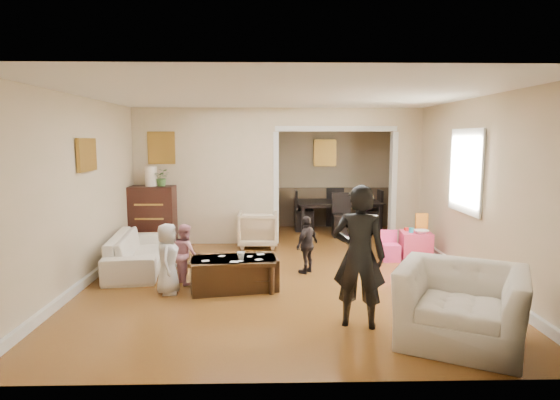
{
  "coord_description": "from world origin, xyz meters",
  "views": [
    {
      "loc": [
        -0.17,
        -7.14,
        2.02
      ],
      "look_at": [
        0.0,
        0.2,
        1.05
      ],
      "focal_mm": 29.76,
      "sensor_mm": 36.0,
      "label": 1
    }
  ],
  "objects_px": {
    "coffee_cup": "(241,256)",
    "table_lamp": "(151,176)",
    "dining_table": "(338,216)",
    "armchair_front": "(461,305)",
    "adult_person": "(359,256)",
    "child_kneel_a": "(168,259)",
    "child_kneel_b": "(185,254)",
    "sofa": "(138,251)",
    "armchair_back": "(258,229)",
    "play_table": "(416,245)",
    "cyan_cup": "(411,230)",
    "coffee_table": "(234,274)",
    "child_toddler": "(307,245)",
    "dresser": "(152,217)"
  },
  "relations": [
    {
      "from": "coffee_cup",
      "to": "table_lamp",
      "type": "bearing_deg",
      "value": 125.15
    },
    {
      "from": "dining_table",
      "to": "armchair_front",
      "type": "bearing_deg",
      "value": -89.89
    },
    {
      "from": "adult_person",
      "to": "child_kneel_a",
      "type": "height_order",
      "value": "adult_person"
    },
    {
      "from": "child_kneel_b",
      "to": "sofa",
      "type": "bearing_deg",
      "value": 18.53
    },
    {
      "from": "armchair_back",
      "to": "sofa",
      "type": "bearing_deg",
      "value": 39.18
    },
    {
      "from": "sofa",
      "to": "play_table",
      "type": "relative_size",
      "value": 3.91
    },
    {
      "from": "child_kneel_a",
      "to": "child_kneel_b",
      "type": "height_order",
      "value": "child_kneel_a"
    },
    {
      "from": "sofa",
      "to": "cyan_cup",
      "type": "bearing_deg",
      "value": -90.98
    },
    {
      "from": "coffee_table",
      "to": "child_toddler",
      "type": "xyz_separation_m",
      "value": [
        1.05,
        0.75,
        0.22
      ]
    },
    {
      "from": "play_table",
      "to": "child_toddler",
      "type": "distance_m",
      "value": 2.06
    },
    {
      "from": "table_lamp",
      "to": "cyan_cup",
      "type": "distance_m",
      "value": 4.74
    },
    {
      "from": "child_toddler",
      "to": "armchair_back",
      "type": "bearing_deg",
      "value": -117.53
    },
    {
      "from": "play_table",
      "to": "child_toddler",
      "type": "relative_size",
      "value": 0.56
    },
    {
      "from": "armchair_front",
      "to": "dining_table",
      "type": "relative_size",
      "value": 0.64
    },
    {
      "from": "child_kneel_a",
      "to": "sofa",
      "type": "bearing_deg",
      "value": 29.83
    },
    {
      "from": "armchair_front",
      "to": "play_table",
      "type": "bearing_deg",
      "value": 107.54
    },
    {
      "from": "child_kneel_b",
      "to": "armchair_back",
      "type": "bearing_deg",
      "value": -55.35
    },
    {
      "from": "coffee_table",
      "to": "adult_person",
      "type": "bearing_deg",
      "value": -41.47
    },
    {
      "from": "armchair_front",
      "to": "cyan_cup",
      "type": "relative_size",
      "value": 14.78
    },
    {
      "from": "child_toddler",
      "to": "adult_person",
      "type": "bearing_deg",
      "value": 49.27
    },
    {
      "from": "adult_person",
      "to": "child_toddler",
      "type": "distance_m",
      "value": 2.09
    },
    {
      "from": "play_table",
      "to": "adult_person",
      "type": "bearing_deg",
      "value": -118.47
    },
    {
      "from": "dresser",
      "to": "adult_person",
      "type": "height_order",
      "value": "adult_person"
    },
    {
      "from": "dining_table",
      "to": "coffee_table",
      "type": "bearing_deg",
      "value": -120.19
    },
    {
      "from": "sofa",
      "to": "child_kneel_a",
      "type": "distance_m",
      "value": 1.39
    },
    {
      "from": "armchair_back",
      "to": "coffee_table",
      "type": "xyz_separation_m",
      "value": [
        -0.27,
        -2.5,
        -0.12
      ]
    },
    {
      "from": "coffee_table",
      "to": "child_kneel_a",
      "type": "relative_size",
      "value": 1.22
    },
    {
      "from": "table_lamp",
      "to": "dining_table",
      "type": "distance_m",
      "value": 4.12
    },
    {
      "from": "armchair_front",
      "to": "coffee_cup",
      "type": "distance_m",
      "value": 2.82
    },
    {
      "from": "play_table",
      "to": "child_toddler",
      "type": "height_order",
      "value": "child_toddler"
    },
    {
      "from": "play_table",
      "to": "armchair_front",
      "type": "bearing_deg",
      "value": -100.08
    },
    {
      "from": "armchair_front",
      "to": "table_lamp",
      "type": "bearing_deg",
      "value": 161.63
    },
    {
      "from": "coffee_table",
      "to": "child_toddler",
      "type": "height_order",
      "value": "child_toddler"
    },
    {
      "from": "table_lamp",
      "to": "child_kneel_a",
      "type": "distance_m",
      "value": 2.92
    },
    {
      "from": "dresser",
      "to": "child_kneel_b",
      "type": "relative_size",
      "value": 1.36
    },
    {
      "from": "adult_person",
      "to": "child_kneel_b",
      "type": "height_order",
      "value": "adult_person"
    },
    {
      "from": "armchair_front",
      "to": "child_toddler",
      "type": "height_order",
      "value": "child_toddler"
    },
    {
      "from": "armchair_back",
      "to": "child_toddler",
      "type": "height_order",
      "value": "child_toddler"
    },
    {
      "from": "armchair_front",
      "to": "adult_person",
      "type": "bearing_deg",
      "value": -177.54
    },
    {
      "from": "sofa",
      "to": "child_kneel_a",
      "type": "bearing_deg",
      "value": -155.2
    },
    {
      "from": "dining_table",
      "to": "child_kneel_a",
      "type": "height_order",
      "value": "child_kneel_a"
    },
    {
      "from": "cyan_cup",
      "to": "child_kneel_a",
      "type": "height_order",
      "value": "child_kneel_a"
    },
    {
      "from": "child_toddler",
      "to": "dining_table",
      "type": "bearing_deg",
      "value": -157.92
    },
    {
      "from": "armchair_back",
      "to": "coffee_cup",
      "type": "relative_size",
      "value": 6.93
    },
    {
      "from": "armchair_front",
      "to": "coffee_table",
      "type": "xyz_separation_m",
      "value": [
        -2.38,
        1.71,
        -0.17
      ]
    },
    {
      "from": "armchair_front",
      "to": "play_table",
      "type": "distance_m",
      "value": 3.28
    },
    {
      "from": "sofa",
      "to": "coffee_cup",
      "type": "relative_size",
      "value": 17.78
    },
    {
      "from": "armchair_back",
      "to": "play_table",
      "type": "bearing_deg",
      "value": 160.19
    },
    {
      "from": "armchair_front",
      "to": "coffee_table",
      "type": "relative_size",
      "value": 1.04
    },
    {
      "from": "coffee_table",
      "to": "child_kneel_a",
      "type": "bearing_deg",
      "value": -169.99
    }
  ]
}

